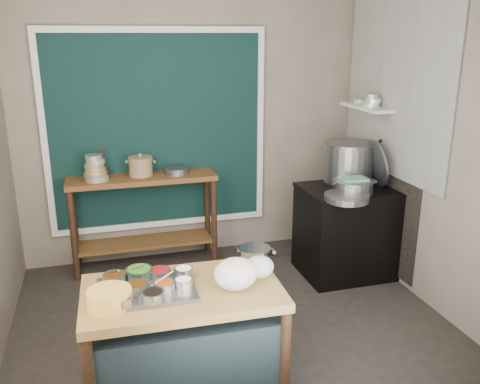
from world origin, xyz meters
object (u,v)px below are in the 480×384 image
object	(u,v)px
utensil_cup	(102,174)
stock_pot	(348,162)
saucepan	(255,256)
ceramic_crock	(141,167)
condiment_tray	(146,290)
stove_block	(348,232)
prep_table	(184,340)
steamer	(353,186)
back_counter	(145,221)
yellow_basin	(109,298)

from	to	relation	value
utensil_cup	stock_pot	world-z (taller)	stock_pot
saucepan	ceramic_crock	bearing A→B (deg)	131.07
utensil_cup	stock_pot	distance (m)	2.41
condiment_tray	saucepan	xyz separation A→B (m)	(0.77, 0.20, 0.05)
stove_block	stock_pot	size ratio (longest dim) A/B	1.78
prep_table	stove_block	size ratio (longest dim) A/B	1.39
stove_block	steamer	distance (m)	0.54
utensil_cup	stove_block	bearing A→B (deg)	-18.19
back_counter	stove_block	distance (m)	2.04
condiment_tray	steamer	bearing A→B (deg)	29.40
stove_block	condiment_tray	distance (m)	2.47
utensil_cup	ceramic_crock	distance (m)	0.37
back_counter	saucepan	size ratio (longest dim) A/B	6.43
back_counter	yellow_basin	size ratio (longest dim) A/B	5.45
condiment_tray	utensil_cup	size ratio (longest dim) A/B	3.92
prep_table	stock_pot	bearing A→B (deg)	40.03
saucepan	condiment_tray	bearing A→B (deg)	-142.21
steamer	ceramic_crock	bearing A→B (deg)	153.94
back_counter	ceramic_crock	xyz separation A→B (m)	(-0.00, 0.03, 0.56)
utensil_cup	ceramic_crock	xyz separation A→B (m)	(0.37, 0.02, 0.04)
saucepan	utensil_cup	world-z (taller)	utensil_cup
condiment_tray	steamer	distance (m)	2.33
prep_table	steamer	size ratio (longest dim) A/B	3.25
back_counter	stock_pot	distance (m)	2.13
condiment_tray	ceramic_crock	distance (m)	2.07
stove_block	ceramic_crock	bearing A→B (deg)	158.14
saucepan	utensil_cup	xyz separation A→B (m)	(-0.97, 1.83, 0.18)
prep_table	ceramic_crock	xyz separation A→B (m)	(-0.05, 2.06, 0.66)
saucepan	stock_pot	xyz separation A→B (m)	(1.39, 1.30, 0.27)
back_counter	stock_pot	bearing A→B (deg)	-14.50
saucepan	utensil_cup	distance (m)	2.08
saucepan	stock_pot	size ratio (longest dim) A/B	0.45
saucepan	steamer	size ratio (longest dim) A/B	0.59
prep_table	ceramic_crock	world-z (taller)	ceramic_crock
yellow_basin	ceramic_crock	bearing A→B (deg)	79.45
ceramic_crock	steamer	bearing A→B (deg)	-26.06
stock_pot	steamer	size ratio (longest dim) A/B	1.32
stove_block	yellow_basin	world-z (taller)	yellow_basin
ceramic_crock	steamer	distance (m)	2.06
stove_block	steamer	world-z (taller)	steamer
stove_block	yellow_basin	xyz separation A→B (m)	(-2.31, -1.39, 0.38)
stove_block	utensil_cup	size ratio (longest dim) A/B	5.89
back_counter	stock_pot	size ratio (longest dim) A/B	2.86
condiment_tray	utensil_cup	world-z (taller)	utensil_cup
condiment_tray	steamer	xyz separation A→B (m)	(2.03, 1.14, 0.18)
condiment_tray	stock_pot	world-z (taller)	stock_pot
stock_pot	steamer	distance (m)	0.41
condiment_tray	stock_pot	xyz separation A→B (m)	(2.16, 1.50, 0.31)
yellow_basin	stock_pot	distance (m)	2.89
utensil_cup	steamer	xyz separation A→B (m)	(2.22, -0.89, -0.05)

